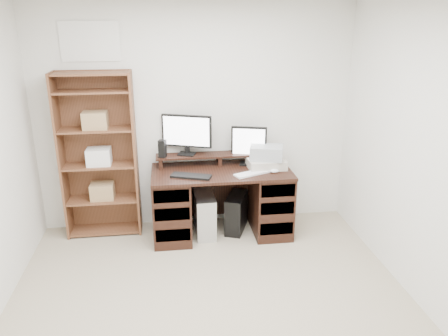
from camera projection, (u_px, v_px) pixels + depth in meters
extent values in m
cube|color=tan|center=(217.00, 334.00, 3.41)|extent=(3.50, 4.00, 0.02)
cube|color=white|center=(195.00, 118.00, 4.86)|extent=(3.50, 0.02, 2.50)
cube|color=white|center=(90.00, 41.00, 4.43)|extent=(0.60, 0.01, 0.40)
cube|color=black|center=(222.00, 172.00, 4.71)|extent=(1.50, 0.70, 0.03)
cube|color=black|center=(172.00, 206.00, 4.76)|extent=(0.40, 0.66, 0.72)
cube|color=black|center=(270.00, 201.00, 4.90)|extent=(0.40, 0.66, 0.72)
cube|color=black|center=(218.00, 189.00, 5.13)|extent=(1.48, 0.02, 0.65)
cube|color=black|center=(173.00, 235.00, 4.52)|extent=(0.36, 0.01, 0.14)
cube|color=black|center=(172.00, 214.00, 4.44)|extent=(0.36, 0.01, 0.14)
cube|color=black|center=(171.00, 196.00, 4.37)|extent=(0.36, 0.01, 0.14)
cube|color=black|center=(277.00, 229.00, 4.66)|extent=(0.36, 0.01, 0.14)
cube|color=black|center=(277.00, 208.00, 4.58)|extent=(0.36, 0.01, 0.14)
cube|color=black|center=(278.00, 191.00, 4.51)|extent=(0.36, 0.01, 0.14)
cube|color=black|center=(161.00, 162.00, 4.81)|extent=(0.04, 0.20, 0.10)
cube|color=black|center=(219.00, 160.00, 4.89)|extent=(0.04, 0.20, 0.10)
cube|color=black|center=(276.00, 157.00, 4.97)|extent=(0.04, 0.20, 0.10)
cube|color=black|center=(219.00, 155.00, 4.87)|extent=(1.40, 0.22, 0.02)
cube|color=black|center=(187.00, 154.00, 4.83)|extent=(0.22, 0.20, 0.02)
cube|color=black|center=(187.00, 148.00, 4.83)|extent=(0.06, 0.05, 0.10)
cube|color=black|center=(187.00, 131.00, 4.77)|extent=(0.54, 0.23, 0.36)
cube|color=white|center=(186.00, 131.00, 4.75)|extent=(0.49, 0.18, 0.32)
cube|color=black|center=(248.00, 164.00, 4.89)|extent=(0.22, 0.19, 0.02)
cube|color=black|center=(249.00, 158.00, 4.89)|extent=(0.06, 0.04, 0.10)
cube|color=black|center=(249.00, 142.00, 4.82)|extent=(0.39, 0.14, 0.34)
cube|color=white|center=(249.00, 142.00, 4.80)|extent=(0.34, 0.10, 0.30)
cube|color=black|center=(162.00, 149.00, 4.73)|extent=(0.10, 0.10, 0.19)
cube|color=black|center=(191.00, 176.00, 4.51)|extent=(0.44, 0.27, 0.02)
cube|color=white|center=(252.00, 173.00, 4.59)|extent=(0.41, 0.27, 0.02)
ellipsoid|color=white|center=(274.00, 171.00, 4.63)|extent=(0.11, 0.09, 0.04)
cube|color=beige|center=(266.00, 163.00, 4.77)|extent=(0.41, 0.32, 0.10)
cube|color=#A1A8AC|center=(267.00, 153.00, 4.73)|extent=(0.40, 0.33, 0.15)
cube|color=silver|center=(205.00, 214.00, 4.87)|extent=(0.22, 0.48, 0.47)
cube|color=black|center=(236.00, 213.00, 4.96)|extent=(0.32, 0.46, 0.42)
cube|color=#19FF33|center=(232.00, 213.00, 4.74)|extent=(0.01, 0.01, 0.01)
cube|color=brown|center=(62.00, 158.00, 4.63)|extent=(0.02, 0.30, 1.80)
cube|color=brown|center=(136.00, 155.00, 4.72)|extent=(0.02, 0.30, 1.80)
cube|color=brown|center=(101.00, 153.00, 4.81)|extent=(0.80, 0.01, 1.80)
cube|color=brown|center=(106.00, 229.00, 4.97)|extent=(0.75, 0.28, 0.02)
cube|color=brown|center=(103.00, 199.00, 4.84)|extent=(0.75, 0.28, 0.02)
cube|color=brown|center=(100.00, 165.00, 4.71)|extent=(0.75, 0.28, 0.02)
cube|color=brown|center=(96.00, 129.00, 4.58)|extent=(0.75, 0.28, 0.02)
cube|color=brown|center=(92.00, 91.00, 4.44)|extent=(0.75, 0.28, 0.02)
cube|color=brown|center=(90.00, 73.00, 4.38)|extent=(0.75, 0.28, 0.02)
cube|color=#A07F54|center=(102.00, 191.00, 4.81)|extent=(0.25, 0.20, 0.18)
cube|color=white|center=(99.00, 157.00, 4.68)|extent=(0.25, 0.20, 0.18)
cube|color=#A07F54|center=(95.00, 120.00, 4.54)|extent=(0.25, 0.20, 0.18)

